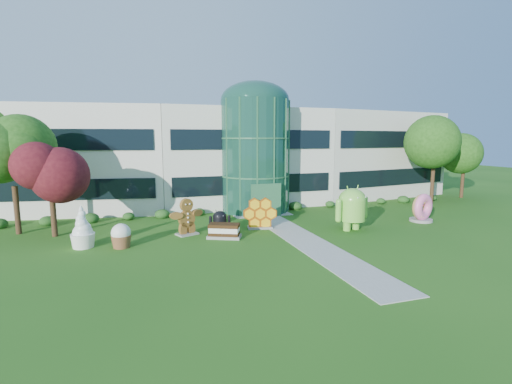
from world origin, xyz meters
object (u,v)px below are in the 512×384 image
object	(u,v)px
android_black	(220,220)
donut	(422,207)
android_green	(352,206)
gingerbread	(187,216)

from	to	relation	value
android_black	donut	distance (m)	15.93
android_green	android_black	size ratio (longest dim) A/B	1.99
donut	android_black	bearing A→B (deg)	157.61
donut	gingerbread	world-z (taller)	gingerbread
android_black	gingerbread	world-z (taller)	gingerbread
android_black	gingerbread	distance (m)	2.30
android_black	donut	world-z (taller)	donut
android_green	donut	size ratio (longest dim) A/B	1.57
gingerbread	donut	bearing A→B (deg)	-27.55
donut	gingerbread	bearing A→B (deg)	158.23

